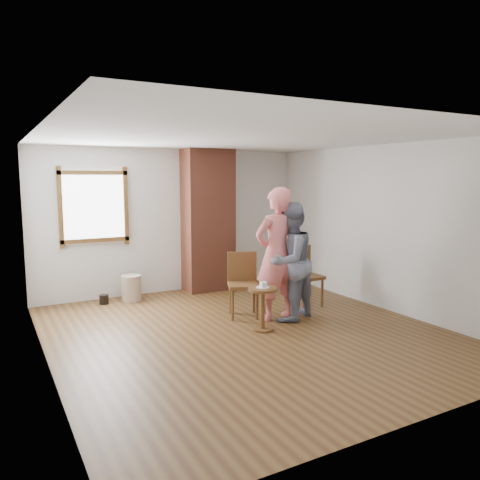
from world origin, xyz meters
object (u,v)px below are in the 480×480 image
object	(u,v)px
man	(289,262)
dining_chair_right	(303,272)
side_table	(263,302)
dining_chair_left	(243,280)
person_pink	(277,254)
stoneware_crock	(132,288)

from	to	relation	value
man	dining_chair_right	bearing A→B (deg)	-164.66
dining_chair_right	side_table	distance (m)	1.50
side_table	dining_chair_left	bearing A→B (deg)	81.18
dining_chair_right	man	bearing A→B (deg)	-141.99
dining_chair_left	side_table	distance (m)	0.79
dining_chair_left	side_table	world-z (taller)	dining_chair_left
man	person_pink	distance (m)	0.21
dining_chair_right	side_table	bearing A→B (deg)	-149.36
stoneware_crock	dining_chair_right	size ratio (longest dim) A/B	0.45
stoneware_crock	man	size ratio (longest dim) A/B	0.25
man	person_pink	size ratio (longest dim) A/B	0.89
person_pink	man	bearing A→B (deg)	144.08
dining_chair_left	side_table	xyz separation A→B (m)	(-0.12, -0.77, -0.13)
dining_chair_left	man	xyz separation A→B (m)	(0.49, -0.52, 0.33)
dining_chair_left	stoneware_crock	bearing A→B (deg)	149.80
dining_chair_left	person_pink	xyz separation A→B (m)	(0.33, -0.42, 0.44)
dining_chair_left	man	size ratio (longest dim) A/B	0.55
man	dining_chair_left	bearing A→B (deg)	-70.88
side_table	man	bearing A→B (deg)	22.39
side_table	man	xyz separation A→B (m)	(0.61, 0.25, 0.46)
stoneware_crock	man	bearing A→B (deg)	-51.44
stoneware_crock	side_table	world-z (taller)	side_table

